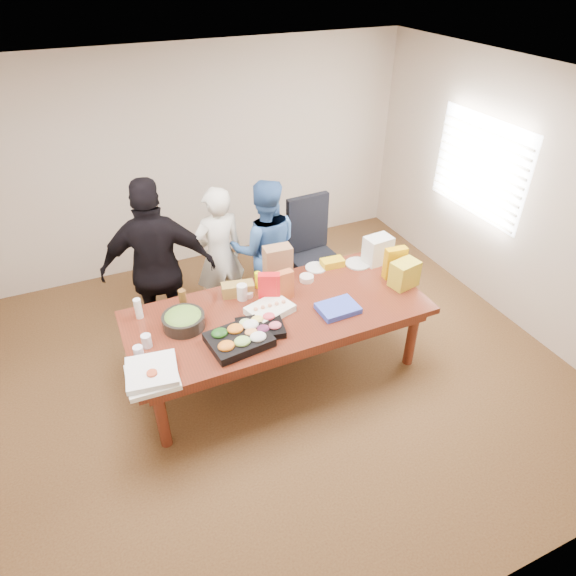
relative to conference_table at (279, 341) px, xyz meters
name	(u,v)px	position (x,y,z in m)	size (l,w,h in m)	color
floor	(279,369)	(0.00, 0.00, -0.39)	(5.50, 5.00, 0.02)	#47301E
ceiling	(275,90)	(0.00, 0.00, 2.33)	(5.50, 5.00, 0.02)	white
wall_back	(198,160)	(0.00, 2.50, 0.98)	(5.50, 0.04, 2.70)	beige
wall_front	(478,494)	(0.00, -2.50, 0.98)	(5.50, 0.04, 2.70)	beige
wall_right	(518,200)	(2.75, 0.00, 0.98)	(0.04, 5.00, 2.70)	beige
window_panel	(479,167)	(2.72, 0.60, 1.12)	(0.03, 1.40, 1.10)	white
window_blinds	(477,168)	(2.68, 0.60, 1.12)	(0.04, 1.36, 1.00)	beige
conference_table	(279,341)	(0.00, 0.00, 0.00)	(2.80, 1.20, 0.75)	#4C1C0F
office_chair	(316,258)	(0.85, 0.90, 0.23)	(0.62, 0.62, 1.21)	black
person_center	(219,256)	(-0.22, 1.10, 0.42)	(0.58, 0.38, 1.58)	silver
person_right	(265,249)	(0.28, 1.01, 0.42)	(0.78, 0.61, 1.60)	#355F9E
person_left	(159,269)	(-0.91, 0.85, 0.57)	(1.10, 0.46, 1.88)	black
veggie_tray	(239,340)	(-0.49, -0.29, 0.41)	(0.51, 0.40, 0.08)	black
fruit_tray	(260,328)	(-0.26, -0.21, 0.41)	(0.41, 0.32, 0.06)	black
sheet_cake	(270,309)	(-0.08, 0.00, 0.41)	(0.40, 0.30, 0.07)	white
salad_bowl	(184,321)	(-0.86, 0.12, 0.44)	(0.38, 0.38, 0.12)	black
chip_bag_blue	(338,308)	(0.50, -0.24, 0.40)	(0.37, 0.27, 0.05)	blue
chip_bag_red	(269,288)	(-0.02, 0.17, 0.52)	(0.20, 0.08, 0.30)	red
chip_bag_yellow	(395,263)	(1.30, 0.04, 0.54)	(0.22, 0.09, 0.33)	#E7A404
chip_bag_orange	(283,285)	(0.12, 0.16, 0.52)	(0.19, 0.08, 0.30)	#C05A2B
mayo_jar	(242,292)	(-0.24, 0.30, 0.45)	(0.10, 0.10, 0.16)	white
mustard_bottle	(258,280)	(-0.03, 0.42, 0.46)	(0.06, 0.06, 0.17)	#FFFD00
dressing_bottle	(183,300)	(-0.80, 0.36, 0.49)	(0.07, 0.07, 0.22)	brown
ranch_bottle	(138,308)	(-1.20, 0.42, 0.47)	(0.07, 0.07, 0.20)	white
banana_bunch	(332,263)	(0.83, 0.47, 0.41)	(0.24, 0.14, 0.08)	yellow
bread_loaf	(238,289)	(-0.26, 0.39, 0.44)	(0.31, 0.13, 0.12)	olive
kraft_bag	(278,263)	(0.21, 0.50, 0.56)	(0.28, 0.16, 0.36)	#956944
red_cup	(153,377)	(-1.25, -0.46, 0.43)	(0.08, 0.08, 0.11)	#C14723
clear_cup_a	(139,352)	(-1.30, -0.13, 0.43)	(0.08, 0.08, 0.11)	white
clear_cup_b	(147,341)	(-1.21, -0.02, 0.43)	(0.09, 0.09, 0.12)	silver
pizza_box_lower	(152,377)	(-1.25, -0.43, 0.40)	(0.39, 0.39, 0.05)	white
pizza_box_upper	(152,371)	(-1.25, -0.41, 0.44)	(0.39, 0.39, 0.05)	white
plate_a	(358,264)	(1.09, 0.39, 0.38)	(0.27, 0.27, 0.02)	silver
plate_b	(316,268)	(0.65, 0.50, 0.38)	(0.23, 0.23, 0.01)	white
dip_bowl_a	(307,278)	(0.46, 0.33, 0.40)	(0.14, 0.14, 0.06)	beige
dip_bowl_b	(247,293)	(-0.19, 0.34, 0.40)	(0.13, 0.13, 0.05)	silver
grocery_bag_white	(378,250)	(1.30, 0.36, 0.52)	(0.28, 0.20, 0.30)	white
grocery_bag_yellow	(404,274)	(1.30, -0.13, 0.51)	(0.27, 0.19, 0.27)	gold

